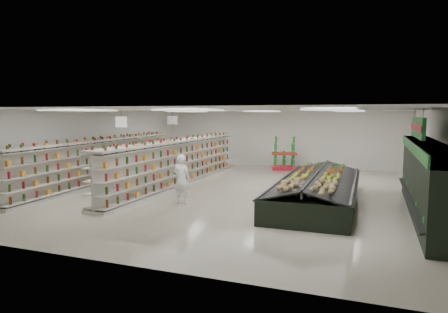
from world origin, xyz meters
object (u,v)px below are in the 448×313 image
at_px(produce_island, 317,188).
at_px(shopper_background, 206,158).
at_px(soda_endcap, 284,155).
at_px(gondola_center, 179,164).
at_px(gondola_left, 102,163).
at_px(shopper_main, 182,179).

distance_m(produce_island, shopper_background, 8.03).
bearing_deg(soda_endcap, produce_island, -69.65).
xyz_separation_m(produce_island, soda_endcap, (-2.78, 7.49, 0.32)).
distance_m(gondola_center, soda_endcap, 6.94).
height_order(soda_endcap, shopper_background, soda_endcap).
bearing_deg(gondola_center, produce_island, -12.27).
distance_m(gondola_left, produce_island, 9.47).
relative_size(gondola_left, gondola_center, 1.01).
bearing_deg(soda_endcap, shopper_background, -144.30).
height_order(gondola_center, produce_island, gondola_center).
distance_m(gondola_left, shopper_background, 5.35).
xyz_separation_m(shopper_main, shopper_background, (-2.04, 6.83, -0.06)).
height_order(gondola_center, soda_endcap, gondola_center).
relative_size(soda_endcap, shopper_main, 0.99).
height_order(gondola_left, gondola_center, gondola_left).
relative_size(produce_island, soda_endcap, 4.36).
xyz_separation_m(gondola_center, shopper_main, (1.77, -3.25, -0.04)).
relative_size(gondola_center, soda_endcap, 6.65).
bearing_deg(produce_island, shopper_background, 141.91).
xyz_separation_m(gondola_center, shopper_background, (-0.27, 3.58, -0.10)).
bearing_deg(shopper_main, gondola_left, -21.93).
xyz_separation_m(produce_island, shopper_background, (-6.32, 4.95, 0.29)).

